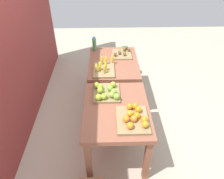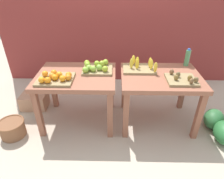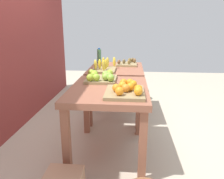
{
  "view_description": "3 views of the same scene",
  "coord_description": "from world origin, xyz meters",
  "px_view_note": "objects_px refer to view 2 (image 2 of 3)",
  "views": [
    {
      "loc": [
        -2.48,
        0.11,
        2.51
      ],
      "look_at": [
        0.06,
        0.04,
        0.57
      ],
      "focal_mm": 34.19,
      "sensor_mm": 36.0,
      "label": 1
    },
    {
      "loc": [
        -0.03,
        -2.3,
        1.92
      ],
      "look_at": [
        -0.08,
        -0.04,
        0.56
      ],
      "focal_mm": 31.36,
      "sensor_mm": 36.0,
      "label": 2
    },
    {
      "loc": [
        -2.75,
        -0.22,
        1.38
      ],
      "look_at": [
        -0.08,
        0.01,
        0.6
      ],
      "focal_mm": 35.48,
      "sensor_mm": 36.0,
      "label": 3
    }
  ],
  "objects_px": {
    "water_bottle": "(187,58)",
    "cardboard_produce_box": "(35,101)",
    "kiwi_bin": "(182,79)",
    "apple_bin": "(96,68)",
    "banana_crate": "(140,67)",
    "display_table_right": "(160,83)",
    "orange_bin": "(55,78)",
    "wicker_basket": "(12,128)",
    "display_table_left": "(77,82)"
  },
  "relations": [
    {
      "from": "display_table_left",
      "to": "apple_bin",
      "type": "xyz_separation_m",
      "value": [
        0.26,
        0.12,
        0.16
      ]
    },
    {
      "from": "display_table_left",
      "to": "display_table_right",
      "type": "xyz_separation_m",
      "value": [
        1.12,
        0.0,
        0.0
      ]
    },
    {
      "from": "apple_bin",
      "to": "kiwi_bin",
      "type": "relative_size",
      "value": 1.14
    },
    {
      "from": "orange_bin",
      "to": "kiwi_bin",
      "type": "bearing_deg",
      "value": 0.87
    },
    {
      "from": "banana_crate",
      "to": "kiwi_bin",
      "type": "bearing_deg",
      "value": -32.88
    },
    {
      "from": "kiwi_bin",
      "to": "apple_bin",
      "type": "bearing_deg",
      "value": 165.59
    },
    {
      "from": "orange_bin",
      "to": "apple_bin",
      "type": "xyz_separation_m",
      "value": [
        0.48,
        0.3,
        0.01
      ]
    },
    {
      "from": "display_table_right",
      "to": "kiwi_bin",
      "type": "height_order",
      "value": "kiwi_bin"
    },
    {
      "from": "kiwi_bin",
      "to": "display_table_right",
      "type": "bearing_deg",
      "value": 144.11
    },
    {
      "from": "display_table_left",
      "to": "water_bottle",
      "type": "relative_size",
      "value": 4.15
    },
    {
      "from": "orange_bin",
      "to": "kiwi_bin",
      "type": "relative_size",
      "value": 1.24
    },
    {
      "from": "display_table_right",
      "to": "kiwi_bin",
      "type": "xyz_separation_m",
      "value": [
        0.22,
        -0.16,
        0.14
      ]
    },
    {
      "from": "apple_bin",
      "to": "water_bottle",
      "type": "relative_size",
      "value": 1.64
    },
    {
      "from": "wicker_basket",
      "to": "cardboard_produce_box",
      "type": "distance_m",
      "value": 0.65
    },
    {
      "from": "orange_bin",
      "to": "water_bottle",
      "type": "relative_size",
      "value": 1.79
    },
    {
      "from": "display_table_right",
      "to": "orange_bin",
      "type": "distance_m",
      "value": 1.36
    },
    {
      "from": "display_table_right",
      "to": "kiwi_bin",
      "type": "distance_m",
      "value": 0.31
    },
    {
      "from": "cardboard_produce_box",
      "to": "display_table_left",
      "type": "bearing_deg",
      "value": -20.74
    },
    {
      "from": "orange_bin",
      "to": "banana_crate",
      "type": "xyz_separation_m",
      "value": [
        1.07,
        0.34,
        0.0
      ]
    },
    {
      "from": "orange_bin",
      "to": "wicker_basket",
      "type": "bearing_deg",
      "value": -165.43
    },
    {
      "from": "display_table_right",
      "to": "cardboard_produce_box",
      "type": "relative_size",
      "value": 2.6
    },
    {
      "from": "banana_crate",
      "to": "cardboard_produce_box",
      "type": "xyz_separation_m",
      "value": [
        -1.65,
        0.15,
        -0.69
      ]
    },
    {
      "from": "water_bottle",
      "to": "orange_bin",
      "type": "bearing_deg",
      "value": -164.03
    },
    {
      "from": "wicker_basket",
      "to": "banana_crate",
      "type": "bearing_deg",
      "value": 16.3
    },
    {
      "from": "display_table_right",
      "to": "orange_bin",
      "type": "xyz_separation_m",
      "value": [
        -1.34,
        -0.18,
        0.15
      ]
    },
    {
      "from": "display_table_left",
      "to": "water_bottle",
      "type": "distance_m",
      "value": 1.59
    },
    {
      "from": "kiwi_bin",
      "to": "wicker_basket",
      "type": "height_order",
      "value": "kiwi_bin"
    },
    {
      "from": "orange_bin",
      "to": "water_bottle",
      "type": "xyz_separation_m",
      "value": [
        1.75,
        0.5,
        0.08
      ]
    },
    {
      "from": "water_bottle",
      "to": "wicker_basket",
      "type": "relative_size",
      "value": 0.72
    },
    {
      "from": "orange_bin",
      "to": "banana_crate",
      "type": "relative_size",
      "value": 1.01
    },
    {
      "from": "display_table_right",
      "to": "wicker_basket",
      "type": "relative_size",
      "value": 2.98
    },
    {
      "from": "display_table_right",
      "to": "water_bottle",
      "type": "bearing_deg",
      "value": 37.46
    },
    {
      "from": "display_table_left",
      "to": "kiwi_bin",
      "type": "distance_m",
      "value": 1.36
    },
    {
      "from": "banana_crate",
      "to": "apple_bin",
      "type": "bearing_deg",
      "value": -176.73
    },
    {
      "from": "display_table_left",
      "to": "apple_bin",
      "type": "height_order",
      "value": "apple_bin"
    },
    {
      "from": "banana_crate",
      "to": "water_bottle",
      "type": "bearing_deg",
      "value": 13.78
    },
    {
      "from": "water_bottle",
      "to": "kiwi_bin",
      "type": "bearing_deg",
      "value": -112.29
    },
    {
      "from": "orange_bin",
      "to": "banana_crate",
      "type": "height_order",
      "value": "banana_crate"
    },
    {
      "from": "water_bottle",
      "to": "banana_crate",
      "type": "bearing_deg",
      "value": -166.22
    },
    {
      "from": "cardboard_produce_box",
      "to": "wicker_basket",
      "type": "bearing_deg",
      "value": -95.92
    },
    {
      "from": "banana_crate",
      "to": "wicker_basket",
      "type": "height_order",
      "value": "banana_crate"
    },
    {
      "from": "kiwi_bin",
      "to": "water_bottle",
      "type": "xyz_separation_m",
      "value": [
        0.2,
        0.48,
        0.09
      ]
    },
    {
      "from": "banana_crate",
      "to": "cardboard_produce_box",
      "type": "bearing_deg",
      "value": 174.89
    },
    {
      "from": "orange_bin",
      "to": "cardboard_produce_box",
      "type": "relative_size",
      "value": 1.12
    },
    {
      "from": "display_table_left",
      "to": "water_bottle",
      "type": "xyz_separation_m",
      "value": [
        1.54,
        0.32,
        0.23
      ]
    },
    {
      "from": "apple_bin",
      "to": "wicker_basket",
      "type": "xyz_separation_m",
      "value": [
        -1.12,
        -0.47,
        -0.69
      ]
    },
    {
      "from": "apple_bin",
      "to": "banana_crate",
      "type": "height_order",
      "value": "banana_crate"
    },
    {
      "from": "display_table_left",
      "to": "cardboard_produce_box",
      "type": "height_order",
      "value": "display_table_left"
    },
    {
      "from": "display_table_left",
      "to": "orange_bin",
      "type": "distance_m",
      "value": 0.32
    },
    {
      "from": "water_bottle",
      "to": "cardboard_produce_box",
      "type": "relative_size",
      "value": 0.63
    }
  ]
}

